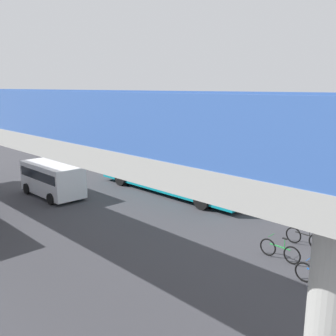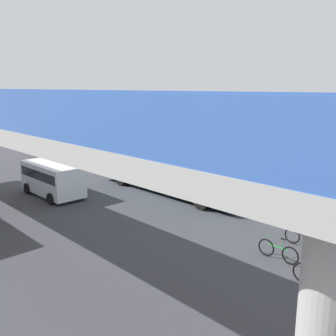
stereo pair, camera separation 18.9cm
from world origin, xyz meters
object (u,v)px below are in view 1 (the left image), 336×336
bicycle_blue (319,277)px  pedestrian (168,160)px  parked_van (52,177)px  bicycle_green (280,251)px  traffic_sign (298,172)px  bicycle_black (305,238)px  city_bus (171,164)px

bicycle_blue → pedestrian: bearing=-28.9°
parked_van → bicycle_green: bearing=-171.9°
parked_van → traffic_sign: size_ratio=1.71×
parked_van → traffic_sign: 14.79m
bicycle_black → traffic_sign: size_ratio=0.63×
bicycle_blue → traffic_sign: size_ratio=0.63×
traffic_sign → bicycle_blue: bearing=121.6°
city_bus → bicycle_blue: 12.92m
bicycle_green → bicycle_black: (-0.12, -1.91, 0.00)m
city_bus → traffic_sign: bearing=-152.9°
traffic_sign → bicycle_black: bearing=120.6°
city_bus → parked_van: (4.60, 5.87, -0.70)m
bicycle_black → pedestrian: bearing=-23.3°
city_bus → bicycle_green: size_ratio=6.52×
city_bus → bicycle_green: city_bus is taller
parked_van → bicycle_blue: (-16.52, -1.10, -0.81)m
pedestrian → traffic_sign: (-11.65, 0.98, 1.00)m
city_bus → bicycle_green: 10.71m
parked_van → traffic_sign: traffic_sign is taller
parked_van → bicycle_black: parked_van is taller
bicycle_green → traffic_sign: 8.07m
parked_van → bicycle_blue: size_ratio=2.71×
city_bus → bicycle_blue: size_ratio=6.52×
bicycle_green → pedestrian: 16.90m
bicycle_black → pedestrian: (14.84, -6.38, 0.51)m
city_bus → bicycle_blue: (-11.91, 4.77, -1.51)m
city_bus → pedestrian: size_ratio=6.44×
bicycle_black → traffic_sign: bearing=-59.4°
parked_van → bicycle_blue: 16.57m
bicycle_blue → parked_van: bearing=3.8°
bicycle_blue → traffic_sign: traffic_sign is taller
bicycle_black → bicycle_blue: same height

